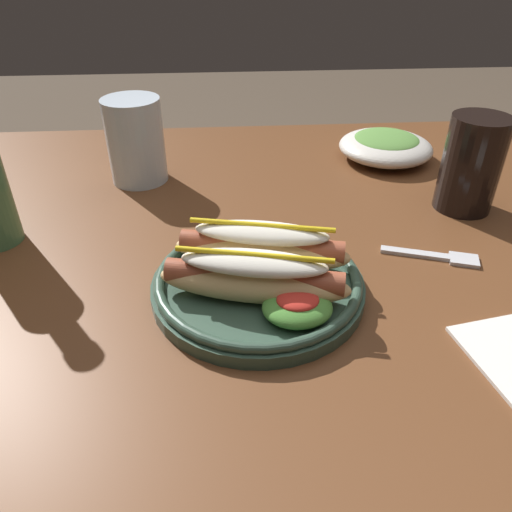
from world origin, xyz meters
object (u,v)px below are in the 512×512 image
object	(u,v)px
hot_dog_plate	(259,275)
side_bowl	(386,146)
water_cup	(136,141)
fork	(438,256)
soda_cup	(471,164)

from	to	relation	value
hot_dog_plate	side_bowl	size ratio (longest dim) A/B	1.47
hot_dog_plate	side_bowl	world-z (taller)	hot_dog_plate
water_cup	side_bowl	xyz separation A→B (m)	(0.43, 0.06, -0.04)
hot_dog_plate	water_cup	world-z (taller)	water_cup
fork	hot_dog_plate	bearing A→B (deg)	-148.35
fork	side_bowl	xyz separation A→B (m)	(0.02, 0.32, 0.02)
soda_cup	side_bowl	world-z (taller)	soda_cup
hot_dog_plate	side_bowl	distance (m)	0.45
hot_dog_plate	side_bowl	bearing A→B (deg)	55.67
hot_dog_plate	water_cup	size ratio (longest dim) A/B	1.82
side_bowl	hot_dog_plate	bearing A→B (deg)	-124.33
soda_cup	fork	bearing A→B (deg)	-123.30
side_bowl	soda_cup	bearing A→B (deg)	-71.64
side_bowl	water_cup	bearing A→B (deg)	-172.60
water_cup	hot_dog_plate	bearing A→B (deg)	-61.47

